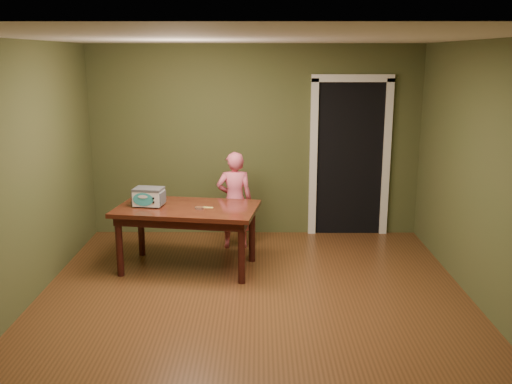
# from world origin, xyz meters

# --- Properties ---
(floor) EXTENTS (5.00, 5.00, 0.00)m
(floor) POSITION_xyz_m (0.00, 0.00, 0.00)
(floor) COLOR brown
(floor) RESTS_ON ground
(room_shell) EXTENTS (4.52, 5.02, 2.61)m
(room_shell) POSITION_xyz_m (0.00, 0.00, 1.71)
(room_shell) COLOR #464927
(room_shell) RESTS_ON ground
(doorway) EXTENTS (1.10, 0.66, 2.25)m
(doorway) POSITION_xyz_m (1.30, 2.78, 1.06)
(doorway) COLOR black
(doorway) RESTS_ON ground
(dining_table) EXTENTS (1.72, 1.13, 0.75)m
(dining_table) POSITION_xyz_m (-0.77, 1.10, 0.65)
(dining_table) COLOR #37130C
(dining_table) RESTS_ON floor
(toy_oven) EXTENTS (0.37, 0.28, 0.21)m
(toy_oven) POSITION_xyz_m (-1.21, 1.14, 0.87)
(toy_oven) COLOR #4C4F54
(toy_oven) RESTS_ON dining_table
(baking_pan) EXTENTS (0.10, 0.10, 0.02)m
(baking_pan) POSITION_xyz_m (-0.62, 1.01, 0.76)
(baking_pan) COLOR silver
(baking_pan) RESTS_ON dining_table
(spatula) EXTENTS (0.18, 0.05, 0.01)m
(spatula) POSITION_xyz_m (-0.56, 1.06, 0.75)
(spatula) COLOR #F1EE69
(spatula) RESTS_ON dining_table
(child) EXTENTS (0.48, 0.34, 1.26)m
(child) POSITION_xyz_m (-0.26, 1.87, 0.63)
(child) COLOR #F1637E
(child) RESTS_ON floor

